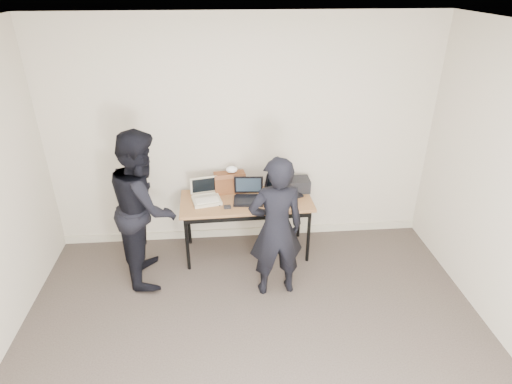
{
  "coord_description": "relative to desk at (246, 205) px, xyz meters",
  "views": [
    {
      "loc": [
        -0.24,
        -2.43,
        3.05
      ],
      "look_at": [
        0.1,
        1.6,
        0.95
      ],
      "focal_mm": 30.0,
      "sensor_mm": 36.0,
      "label": 1
    }
  ],
  "objects": [
    {
      "name": "laptop_beige",
      "position": [
        -0.46,
        0.03,
        0.11
      ],
      "size": [
        0.37,
        0.36,
        0.25
      ],
      "rotation": [
        0.0,
        0.0,
        0.21
      ],
      "color": "#BFB699",
      "rests_on": "desk"
    },
    {
      "name": "room",
      "position": [
        -0.01,
        -1.86,
        0.69
      ],
      "size": [
        4.6,
        4.6,
        2.8
      ],
      "color": "#433933",
      "rests_on": "ground"
    },
    {
      "name": "baseboard",
      "position": [
        -0.01,
        0.38,
        -0.61
      ],
      "size": [
        4.5,
        0.03,
        0.1
      ],
      "primitive_type": "cube",
      "color": "#BFB79E",
      "rests_on": "ground"
    },
    {
      "name": "person_observer",
      "position": [
        -1.09,
        -0.29,
        0.19
      ],
      "size": [
        0.73,
        0.89,
        1.7
      ],
      "primitive_type": "imported",
      "rotation": [
        0.0,
        0.0,
        1.68
      ],
      "color": "black",
      "rests_on": "ground"
    },
    {
      "name": "leather_satchel",
      "position": [
        -0.18,
        0.23,
        0.19
      ],
      "size": [
        0.38,
        0.22,
        0.25
      ],
      "rotation": [
        0.0,
        0.0,
        0.12
      ],
      "color": "#5E3218",
      "rests_on": "desk"
    },
    {
      "name": "tissue",
      "position": [
        -0.15,
        0.23,
        0.34
      ],
      "size": [
        0.14,
        0.11,
        0.08
      ],
      "primitive_type": "ellipsoid",
      "rotation": [
        0.0,
        0.0,
        -0.04
      ],
      "color": "white",
      "rests_on": "leather_satchel"
    },
    {
      "name": "power_brick",
      "position": [
        -0.22,
        -0.17,
        0.07
      ],
      "size": [
        0.08,
        0.06,
        0.03
      ],
      "primitive_type": "cube",
      "rotation": [
        0.0,
        0.0,
        0.1
      ],
      "color": "black",
      "rests_on": "desk"
    },
    {
      "name": "desk",
      "position": [
        0.0,
        0.0,
        0.0
      ],
      "size": [
        1.52,
        0.69,
        0.72
      ],
      "rotation": [
        0.0,
        0.0,
        0.03
      ],
      "color": "brown",
      "rests_on": "ground"
    },
    {
      "name": "cables",
      "position": [
        0.1,
        0.02,
        0.06
      ],
      "size": [
        1.15,
        0.43,
        0.01
      ],
      "rotation": [
        0.0,
        0.0,
        0.03
      ],
      "color": "black",
      "rests_on": "desk"
    },
    {
      "name": "laptop_right",
      "position": [
        0.44,
        0.13,
        0.12
      ],
      "size": [
        0.44,
        0.43,
        0.26
      ],
      "rotation": [
        0.0,
        0.0,
        0.33
      ],
      "color": "black",
      "rests_on": "desk"
    },
    {
      "name": "person_typist",
      "position": [
        0.25,
        -0.71,
        0.11
      ],
      "size": [
        0.6,
        0.43,
        1.54
      ],
      "primitive_type": "imported",
      "rotation": [
        0.0,
        0.0,
        3.25
      ],
      "color": "black",
      "rests_on": "ground"
    },
    {
      "name": "equipment_box",
      "position": [
        0.63,
        0.19,
        0.13
      ],
      "size": [
        0.27,
        0.23,
        0.15
      ],
      "primitive_type": "cube",
      "rotation": [
        0.0,
        0.0,
        0.02
      ],
      "color": "black",
      "rests_on": "desk"
    },
    {
      "name": "laptop_center",
      "position": [
        0.03,
        0.01,
        0.12
      ],
      "size": [
        0.36,
        0.35,
        0.26
      ],
      "rotation": [
        0.0,
        0.0,
        -0.09
      ],
      "color": "black",
      "rests_on": "desk"
    }
  ]
}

